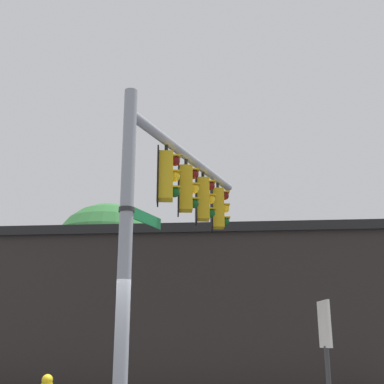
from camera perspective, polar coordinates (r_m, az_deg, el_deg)
signal_pole at (r=9.08m, az=-7.52°, el=-6.18°), size 0.25×0.25×6.14m
mast_arm at (r=12.03m, az=-0.36°, el=3.88°), size 4.82×2.61×0.21m
traffic_light_nearest_pole at (r=10.79m, az=-2.84°, el=1.81°), size 0.54×0.49×1.31m
traffic_light_mid_inner at (r=11.63m, az=-0.59°, el=0.41°), size 0.54×0.49×1.31m
traffic_light_mid_outer at (r=12.50m, az=1.34°, el=-0.79°), size 0.54×0.49×1.31m
traffic_light_arm_end at (r=13.39m, az=3.03°, el=-1.84°), size 0.54×0.49×1.31m
street_name_sign at (r=9.54m, az=-6.15°, el=-2.53°), size 1.30×0.74×0.22m
storefront_building at (r=19.30m, az=-0.94°, el=-13.27°), size 9.49×14.97×5.09m
tree_by_storefront at (r=22.45m, az=-9.57°, el=-7.59°), size 4.94×4.94×7.34m
historical_marker at (r=8.93m, az=14.84°, el=-16.37°), size 0.60×0.08×2.13m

